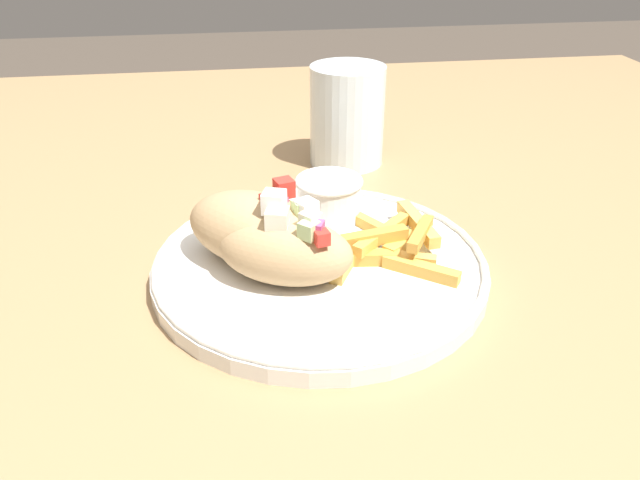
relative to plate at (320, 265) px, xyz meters
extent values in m
cube|color=#9E7A51|center=(0.02, 0.02, -0.03)|extent=(1.39, 1.39, 0.04)
cylinder|color=#9E7A51|center=(0.64, 0.64, -0.41)|extent=(0.06, 0.06, 0.74)
cylinder|color=white|center=(0.00, 0.00, 0.00)|extent=(0.28, 0.28, 0.01)
torus|color=white|center=(0.00, 0.00, 0.01)|extent=(0.28, 0.28, 0.01)
ellipsoid|color=tan|center=(-0.03, -0.02, 0.03)|extent=(0.12, 0.10, 0.05)
cube|color=#B7D693|center=(-0.01, -0.04, 0.06)|extent=(0.02, 0.02, 0.01)
cube|color=silver|center=(-0.01, -0.03, 0.06)|extent=(0.02, 0.02, 0.01)
cube|color=white|center=(-0.01, -0.01, 0.06)|extent=(0.02, 0.02, 0.02)
cube|color=#A34C84|center=(-0.01, -0.04, 0.06)|extent=(0.02, 0.02, 0.01)
cube|color=red|center=(-0.01, -0.05, 0.06)|extent=(0.01, 0.01, 0.01)
ellipsoid|color=tan|center=(-0.05, 0.01, 0.03)|extent=(0.15, 0.14, 0.06)
cube|color=white|center=(-0.04, -0.01, 0.07)|extent=(0.02, 0.02, 0.02)
cube|color=#B7D693|center=(-0.02, -0.01, 0.06)|extent=(0.02, 0.02, 0.01)
cube|color=#A34C84|center=(-0.03, 0.00, 0.06)|extent=(0.01, 0.01, 0.01)
cube|color=silver|center=(-0.04, -0.03, 0.06)|extent=(0.02, 0.02, 0.02)
cube|color=red|center=(-0.03, 0.01, 0.07)|extent=(0.02, 0.02, 0.01)
cube|color=red|center=(-0.04, 0.00, 0.06)|extent=(0.02, 0.02, 0.01)
cube|color=gold|center=(0.08, -0.03, 0.01)|extent=(0.06, 0.05, 0.01)
cube|color=#E5B251|center=(0.02, -0.01, 0.01)|extent=(0.04, 0.05, 0.01)
cube|color=gold|center=(0.03, -0.01, 0.01)|extent=(0.07, 0.02, 0.01)
cube|color=gold|center=(0.06, 0.05, 0.01)|extent=(0.05, 0.07, 0.01)
cube|color=gold|center=(0.08, 0.01, 0.01)|extent=(0.05, 0.05, 0.01)
cube|color=#E5B251|center=(0.07, -0.02, 0.01)|extent=(0.06, 0.03, 0.01)
cube|color=gold|center=(0.05, 0.00, 0.02)|extent=(0.06, 0.02, 0.01)
cube|color=#E5B251|center=(0.09, 0.03, 0.02)|extent=(0.02, 0.08, 0.01)
cube|color=gold|center=(0.06, 0.01, 0.02)|extent=(0.06, 0.06, 0.01)
cube|color=gold|center=(0.09, 0.00, 0.03)|extent=(0.04, 0.05, 0.01)
cylinder|color=white|center=(0.02, 0.08, 0.02)|extent=(0.06, 0.06, 0.04)
cylinder|color=white|center=(0.02, 0.08, 0.04)|extent=(0.05, 0.05, 0.01)
torus|color=white|center=(0.02, 0.08, 0.04)|extent=(0.06, 0.06, 0.00)
cylinder|color=silver|center=(0.07, 0.25, 0.05)|extent=(0.09, 0.09, 0.12)
cylinder|color=silver|center=(0.07, 0.25, 0.03)|extent=(0.08, 0.08, 0.07)
camera|label=1|loc=(-0.07, -0.45, 0.28)|focal=35.00mm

